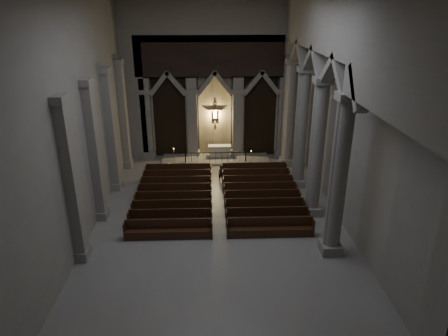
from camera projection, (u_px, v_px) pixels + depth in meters
name	position (u px, v px, depth m)	size (l,w,h in m)	color
room	(218.00, 92.00, 19.29)	(24.00, 24.10, 12.00)	gray
sanctuary_wall	(215.00, 75.00, 30.34)	(14.00, 0.77, 12.00)	gray
right_arcade	(324.00, 82.00, 20.63)	(1.00, 24.00, 12.00)	gray
left_pilasters	(104.00, 143.00, 23.68)	(0.60, 13.00, 8.03)	gray
sanctuary_step	(216.00, 159.00, 31.94)	(8.50, 2.60, 0.15)	gray
altar	(220.00, 151.00, 32.13)	(1.83, 0.73, 0.93)	beige
altar_rail	(216.00, 156.00, 31.04)	(4.79, 0.09, 0.94)	black
candle_stand_left	(174.00, 161.00, 30.61)	(0.25, 0.25, 1.45)	#B77338
candle_stand_right	(251.00, 163.00, 30.40)	(0.23, 0.23, 1.35)	#B77338
pews	(218.00, 198.00, 24.91)	(10.05, 8.50, 1.04)	black
worshipper	(221.00, 173.00, 27.99)	(0.41, 0.27, 1.11)	black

